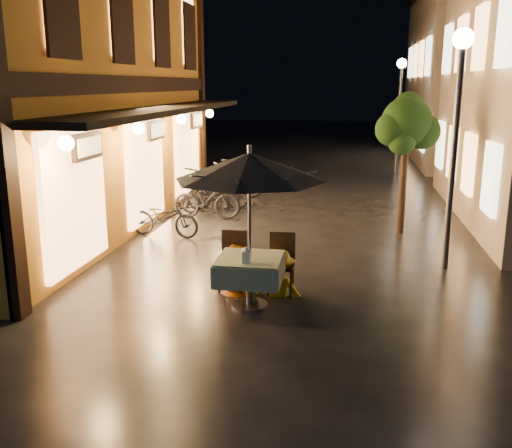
% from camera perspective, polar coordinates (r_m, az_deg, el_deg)
% --- Properties ---
extents(ground, '(90.00, 90.00, 0.00)m').
position_cam_1_polar(ground, '(9.16, 1.31, -7.33)').
color(ground, black).
rests_on(ground, ground).
extents(west_building, '(5.90, 11.40, 7.40)m').
position_cam_1_polar(west_building, '(14.25, -20.39, 14.62)').
color(west_building, gold).
rests_on(west_building, ground).
extents(east_building_far, '(7.30, 10.30, 7.30)m').
position_cam_1_polar(east_building_far, '(27.22, 23.31, 13.48)').
color(east_building_far, '#C4B29A').
rests_on(east_building_far, ground).
extents(street_tree, '(1.43, 1.20, 3.15)m').
position_cam_1_polar(street_tree, '(13.07, 14.88, 9.48)').
color(street_tree, black).
rests_on(street_tree, ground).
extents(streetlamp_near, '(0.36, 0.36, 4.23)m').
position_cam_1_polar(streetlamp_near, '(10.64, 19.51, 10.95)').
color(streetlamp_near, '#59595E').
rests_on(streetlamp_near, ground).
extents(streetlamp_far, '(0.36, 0.36, 4.23)m').
position_cam_1_polar(streetlamp_far, '(22.55, 14.20, 12.43)').
color(streetlamp_far, '#59595E').
rests_on(streetlamp_far, ground).
extents(cafe_table, '(0.99, 0.99, 0.78)m').
position_cam_1_polar(cafe_table, '(8.62, -0.64, -4.58)').
color(cafe_table, '#59595E').
rests_on(cafe_table, ground).
extents(patio_umbrella, '(2.22, 2.22, 2.46)m').
position_cam_1_polar(patio_umbrella, '(8.26, -0.67, 5.75)').
color(patio_umbrella, '#59595E').
rests_on(patio_umbrella, ground).
extents(cafe_chair_left, '(0.42, 0.42, 0.97)m').
position_cam_1_polar(cafe_chair_left, '(9.39, -2.28, -3.34)').
color(cafe_chair_left, black).
rests_on(cafe_chair_left, ground).
extents(cafe_chair_right, '(0.42, 0.42, 0.97)m').
position_cam_1_polar(cafe_chair_right, '(9.27, 2.58, -3.57)').
color(cafe_chair_right, black).
rests_on(cafe_chair_right, ground).
extents(table_lantern, '(0.16, 0.16, 0.25)m').
position_cam_1_polar(table_lantern, '(8.26, -0.97, -2.99)').
color(table_lantern, white).
rests_on(table_lantern, cafe_table).
extents(person_orange, '(0.86, 0.73, 1.56)m').
position_cam_1_polar(person_orange, '(9.18, -2.10, -2.16)').
color(person_orange, '#C25300').
rests_on(person_orange, ground).
extents(person_yellow, '(0.96, 0.58, 1.44)m').
position_cam_1_polar(person_yellow, '(9.09, 2.35, -2.74)').
color(person_yellow, '#DFA400').
rests_on(person_yellow, ground).
extents(bicycle_0, '(1.71, 0.82, 0.86)m').
position_cam_1_polar(bicycle_0, '(12.78, -9.19, 0.64)').
color(bicycle_0, black).
rests_on(bicycle_0, ground).
extents(bicycle_1, '(1.71, 0.58, 1.01)m').
position_cam_1_polar(bicycle_1, '(14.30, -4.96, 2.48)').
color(bicycle_1, black).
rests_on(bicycle_1, ground).
extents(bicycle_2, '(1.63, 1.02, 0.81)m').
position_cam_1_polar(bicycle_2, '(15.08, -4.62, 2.69)').
color(bicycle_2, black).
rests_on(bicycle_2, ground).
extents(bicycle_3, '(1.74, 0.92, 1.01)m').
position_cam_1_polar(bicycle_3, '(15.34, -3.80, 3.27)').
color(bicycle_3, black).
rests_on(bicycle_3, ground).
extents(bicycle_4, '(1.79, 1.17, 0.89)m').
position_cam_1_polar(bicycle_4, '(15.95, -3.40, 3.46)').
color(bicycle_4, black).
rests_on(bicycle_4, ground).
extents(bicycle_5, '(1.90, 0.87, 1.10)m').
position_cam_1_polar(bicycle_5, '(17.20, -2.24, 4.60)').
color(bicycle_5, black).
rests_on(bicycle_5, ground).
extents(bicycle_6, '(2.00, 1.11, 1.00)m').
position_cam_1_polar(bicycle_6, '(17.96, -3.64, 4.80)').
color(bicycle_6, black).
rests_on(bicycle_6, ground).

